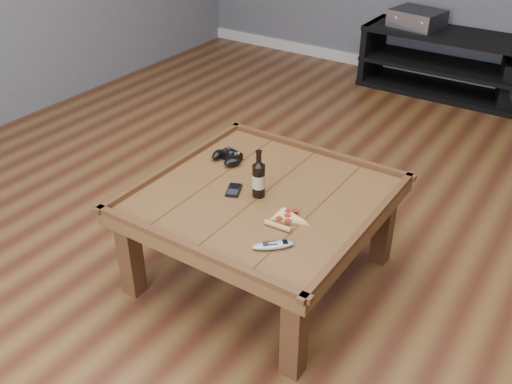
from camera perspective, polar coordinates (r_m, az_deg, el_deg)
The scene contains 10 objects.
ground at distance 2.75m, azimuth 0.57°, elevation -8.23°, with size 6.00×6.00×0.00m, color #462214.
baseboard at distance 5.19m, azimuth 19.29°, elevation 10.60°, with size 5.00×0.02×0.10m, color silver.
coffee_table at distance 2.52m, azimuth 0.61°, elevation -1.39°, with size 1.03×1.03×0.48m.
media_console at distance 4.91m, azimuth 18.87°, elevation 11.96°, with size 1.40×0.45×0.50m.
beer_bottle at distance 2.43m, azimuth 0.27°, elevation 1.40°, with size 0.06×0.06×0.22m.
game_controller at distance 2.74m, azimuth -2.86°, elevation 3.51°, with size 0.18×0.14×0.05m.
pizza_slice at distance 2.32m, azimuth 3.02°, elevation -2.67°, with size 0.14×0.21×0.02m.
smartphone at distance 2.51m, azimuth -2.24°, elevation 0.19°, with size 0.09×0.12×0.01m.
remote_control at distance 2.17m, azimuth 1.74°, elevation -5.32°, with size 0.15×0.15×0.02m.
av_receiver at distance 4.90m, azimuth 15.80°, elevation 16.37°, with size 0.43×0.38×0.13m.
Camera 1 is at (1.15, -1.77, 1.77)m, focal length 40.00 mm.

